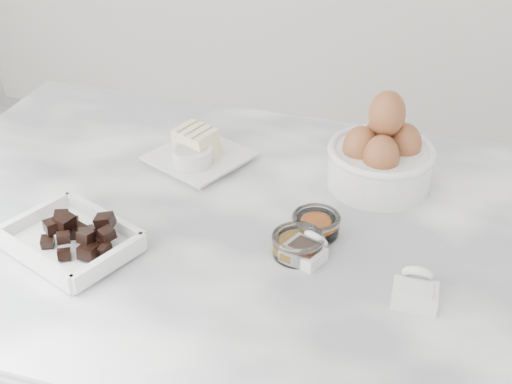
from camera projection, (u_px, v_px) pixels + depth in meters
The scene contains 9 objects.
marble_slab at pixel (239, 230), 1.17m from camera, with size 1.20×0.80×0.04m, color white.
chocolate_dish at pixel (70, 237), 1.09m from camera, with size 0.23×0.21×0.05m.
butter_plate at pixel (198, 151), 1.31m from camera, with size 0.21×0.21×0.06m.
sugar_ramekin at pixel (192, 158), 1.29m from camera, with size 0.08×0.08×0.04m.
egg_bowl at pixel (381, 156), 1.23m from camera, with size 0.19×0.19×0.18m.
honey_bowl at pixel (298, 244), 1.08m from camera, with size 0.08×0.08×0.04m.
zest_bowl at pixel (316, 224), 1.12m from camera, with size 0.08×0.08×0.03m.
vanilla_spoon at pixel (307, 250), 1.07m from camera, with size 0.07×0.08×0.04m.
salt_spoon at pixel (416, 290), 0.99m from camera, with size 0.06×0.08×0.05m.
Camera 1 is at (0.31, -0.90, 1.60)m, focal length 50.00 mm.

